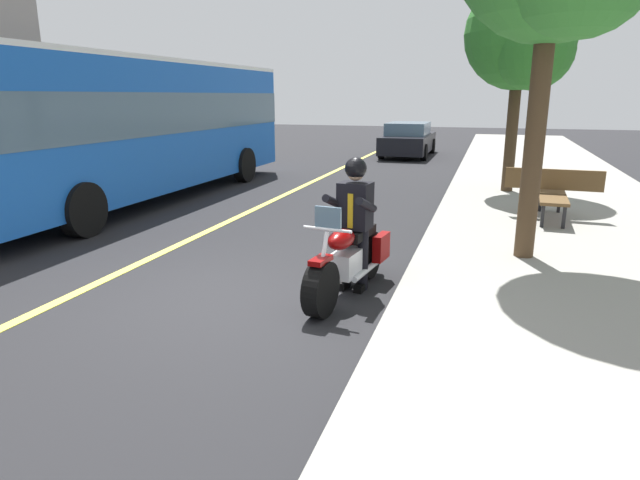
% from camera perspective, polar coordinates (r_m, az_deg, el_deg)
% --- Properties ---
extents(ground_plane, '(80.00, 80.00, 0.00)m').
position_cam_1_polar(ground_plane, '(6.94, -9.58, -6.30)').
color(ground_plane, black).
extents(sidewalk_curb, '(60.00, 5.00, 0.15)m').
position_cam_1_polar(sidewalk_curb, '(6.40, 29.87, -9.31)').
color(sidewalk_curb, gray).
rests_on(sidewalk_curb, ground_plane).
extents(lane_center_stripe, '(60.00, 0.16, 0.01)m').
position_cam_1_polar(lane_center_stripe, '(8.01, -22.50, -4.31)').
color(lane_center_stripe, '#E5DB4C').
rests_on(lane_center_stripe, ground_plane).
extents(motorcycle_main, '(2.22, 0.78, 1.26)m').
position_cam_1_polar(motorcycle_main, '(6.97, 3.03, -2.07)').
color(motorcycle_main, black).
rests_on(motorcycle_main, ground_plane).
extents(rider_main, '(0.67, 0.61, 1.74)m').
position_cam_1_polar(rider_main, '(6.99, 3.65, 2.93)').
color(rider_main, black).
rests_on(rider_main, ground_plane).
extents(bus_near, '(11.05, 2.70, 3.30)m').
position_cam_1_polar(bus_near, '(14.04, -18.41, 11.70)').
color(bus_near, blue).
rests_on(bus_near, ground_plane).
extents(car_silver, '(4.60, 1.92, 1.40)m').
position_cam_1_polar(car_silver, '(23.47, 9.24, 10.37)').
color(car_silver, black).
rests_on(car_silver, ground_plane).
extents(bench_sidewalk, '(1.82, 1.80, 0.95)m').
position_cam_1_polar(bench_sidewalk, '(11.50, 23.27, 4.84)').
color(bench_sidewalk, brown).
rests_on(bench_sidewalk, sidewalk_curb).
extents(street_tree_curbside, '(2.80, 2.60, 5.04)m').
position_cam_1_polar(street_tree_curbside, '(14.33, 20.59, 19.19)').
color(street_tree_curbside, '#42301E').
rests_on(street_tree_curbside, sidewalk_curb).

